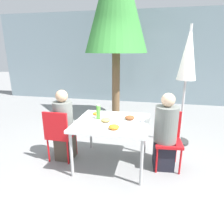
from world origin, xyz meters
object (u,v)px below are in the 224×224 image
Objects in this scene: chair_left at (59,132)px; chair_right at (168,135)px; drinking_cup at (142,119)px; salad_bowl at (89,123)px; person_left at (64,127)px; bottle at (98,112)px; person_right at (165,134)px; closed_umbrella at (188,60)px.

chair_left is 1.00× the size of chair_right.
drinking_cup is 0.81m from salad_bowl.
person_left is at bearing 155.74° from salad_bowl.
chair_right is 4.45× the size of salad_bowl.
chair_right is at bearing 8.24° from chair_left.
bottle is at bearing 12.61° from chair_left.
salad_bowl is (0.56, -0.15, 0.25)m from chair_left.
drinking_cup reaches higher than salad_bowl.
person_right is at bearing 58.06° from chair_right.
salad_bowl is (-1.44, -1.24, -0.85)m from closed_umbrella.
person_left is 1.28m from drinking_cup.
salad_bowl is at bearing -102.68° from bottle.
chair_left is at bearing 165.00° from salad_bowl.
drinking_cup is (-0.39, -0.07, 0.27)m from chair_right.
bottle is (-1.38, -0.96, -0.76)m from closed_umbrella.
person_left is (0.05, 0.08, 0.05)m from chair_left.
chair_right is 1.23m from salad_bowl.
person_right reaches higher than bottle.
bottle is (0.57, 0.05, 0.28)m from person_left.
bottle is at bearing -4.55° from person_right.
chair_right is 0.11m from person_right.
person_left is 1.36× the size of chair_right.
drinking_cup is at bearing 7.53° from chair_left.
closed_umbrella is 2.09m from salad_bowl.
person_left is at bearing -0.02° from chair_right.
bottle is at bearing -145.14° from closed_umbrella.
closed_umbrella is (0.30, 0.87, 1.10)m from chair_right.
closed_umbrella reaches higher than chair_right.
bottle is 2.39× the size of drinking_cup.
closed_umbrella reaches higher than salad_bowl.
person_left is at bearing 58.06° from chair_left.
bottle reaches higher than salad_bowl.
closed_umbrella is at bearing -114.19° from chair_right.
person_left is at bearing -174.89° from bottle.
closed_umbrella reaches higher than drinking_cup.
chair_right is 1.43m from closed_umbrella.
chair_left is 0.73× the size of person_left.
bottle reaches higher than chair_right.
bottle is at bearing -178.01° from drinking_cup.
drinking_cup is (1.31, 0.15, 0.27)m from chair_left.
bottle is 0.69m from drinking_cup.
chair_left is at bearing -0.20° from person_right.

